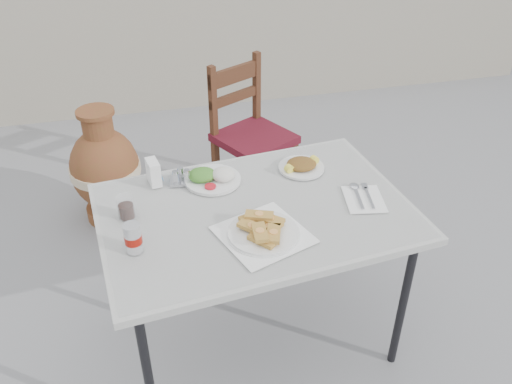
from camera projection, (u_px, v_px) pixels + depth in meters
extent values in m
plane|color=slate|center=(261.00, 316.00, 2.58)|extent=(80.00, 80.00, 0.00)
cylinder|color=black|center=(148.00, 377.00, 1.89)|extent=(0.03, 0.03, 0.68)
cylinder|color=black|center=(403.00, 304.00, 2.18)|extent=(0.03, 0.03, 0.68)
cylinder|color=black|center=(122.00, 261.00, 2.40)|extent=(0.03, 0.03, 0.68)
cylinder|color=black|center=(331.00, 214.00, 2.68)|extent=(0.03, 0.03, 0.68)
cube|color=white|center=(255.00, 213.00, 2.08)|extent=(1.26, 0.92, 0.03)
cube|color=white|center=(255.00, 209.00, 2.07)|extent=(1.22, 0.88, 0.00)
cube|color=white|center=(263.00, 234.00, 1.94)|extent=(0.37, 0.37, 0.00)
cylinder|color=silver|center=(263.00, 233.00, 1.94)|extent=(0.26, 0.26, 0.01)
cylinder|color=silver|center=(263.00, 233.00, 1.94)|extent=(0.27, 0.27, 0.01)
cylinder|color=silver|center=(213.00, 180.00, 2.23)|extent=(0.23, 0.23, 0.01)
ellipsoid|color=silver|center=(223.00, 174.00, 2.22)|extent=(0.10, 0.10, 0.05)
ellipsoid|color=#317722|center=(202.00, 175.00, 2.22)|extent=(0.12, 0.11, 0.05)
cylinder|color=red|center=(210.00, 186.00, 2.17)|extent=(0.05, 0.05, 0.01)
cylinder|color=silver|center=(301.00, 168.00, 2.31)|extent=(0.20, 0.20, 0.01)
ellipsoid|color=#306C1B|center=(302.00, 164.00, 2.30)|extent=(0.13, 0.12, 0.04)
cylinder|color=yellow|center=(289.00, 169.00, 2.27)|extent=(0.04, 0.04, 0.04)
cylinder|color=yellow|center=(314.00, 160.00, 2.33)|extent=(0.04, 0.04, 0.04)
cylinder|color=silver|center=(133.00, 238.00, 1.84)|extent=(0.06, 0.06, 0.11)
cylinder|color=#A3150B|center=(133.00, 239.00, 1.84)|extent=(0.06, 0.06, 0.03)
cylinder|color=#BABAC1|center=(131.00, 226.00, 1.81)|extent=(0.05, 0.05, 0.00)
cylinder|color=white|center=(126.00, 207.00, 2.01)|extent=(0.06, 0.06, 0.09)
cylinder|color=black|center=(126.00, 211.00, 2.02)|extent=(0.06, 0.06, 0.05)
cube|color=white|center=(154.00, 172.00, 2.19)|extent=(0.06, 0.09, 0.10)
cube|color=blue|center=(160.00, 173.00, 2.21)|extent=(0.02, 0.04, 0.06)
cube|color=#BABAC1|center=(181.00, 181.00, 2.22)|extent=(0.10, 0.09, 0.01)
cylinder|color=white|center=(175.00, 177.00, 2.19)|extent=(0.02, 0.02, 0.06)
cylinder|color=white|center=(187.00, 176.00, 2.20)|extent=(0.02, 0.02, 0.06)
cylinder|color=#BABAC1|center=(180.00, 173.00, 2.22)|extent=(0.03, 0.03, 0.05)
cube|color=white|center=(364.00, 199.00, 2.12)|extent=(0.18, 0.21, 0.00)
cube|color=#BABAC1|center=(359.00, 198.00, 2.12)|extent=(0.04, 0.15, 0.00)
ellipsoid|color=#BABAC1|center=(354.00, 186.00, 2.19)|extent=(0.04, 0.05, 0.01)
cube|color=#BABAC1|center=(369.00, 198.00, 2.12)|extent=(0.04, 0.15, 0.00)
cube|color=#BABAC1|center=(365.00, 186.00, 2.19)|extent=(0.03, 0.05, 0.00)
cube|color=#341C0E|center=(252.00, 193.00, 3.07)|extent=(0.05, 0.05, 0.41)
cube|color=#341C0E|center=(293.00, 173.00, 3.25)|extent=(0.05, 0.05, 0.41)
cube|color=#341C0E|center=(216.00, 171.00, 3.28)|extent=(0.05, 0.05, 0.41)
cube|color=#341C0E|center=(257.00, 153.00, 3.46)|extent=(0.05, 0.05, 0.41)
cube|color=#5A1220|center=(254.00, 138.00, 3.14)|extent=(0.52, 0.52, 0.05)
cube|color=#341C0E|center=(213.00, 105.00, 3.03)|extent=(0.05, 0.05, 0.46)
cube|color=#341C0E|center=(257.00, 89.00, 3.21)|extent=(0.05, 0.05, 0.46)
cube|color=#341C0E|center=(235.00, 74.00, 3.05)|extent=(0.33, 0.20, 0.09)
cube|color=#341C0E|center=(235.00, 97.00, 3.12)|extent=(0.33, 0.20, 0.05)
cylinder|color=brown|center=(113.00, 210.00, 3.23)|extent=(0.30, 0.30, 0.07)
ellipsoid|color=brown|center=(105.00, 169.00, 3.06)|extent=(0.39, 0.39, 0.49)
cylinder|color=beige|center=(105.00, 169.00, 3.06)|extent=(0.40, 0.40, 0.06)
cylinder|color=brown|center=(98.00, 126.00, 2.91)|extent=(0.17, 0.17, 0.15)
cylinder|color=brown|center=(95.00, 112.00, 2.87)|extent=(0.20, 0.20, 0.02)
cube|color=gray|center=(184.00, 31.00, 4.25)|extent=(6.00, 0.25, 1.20)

